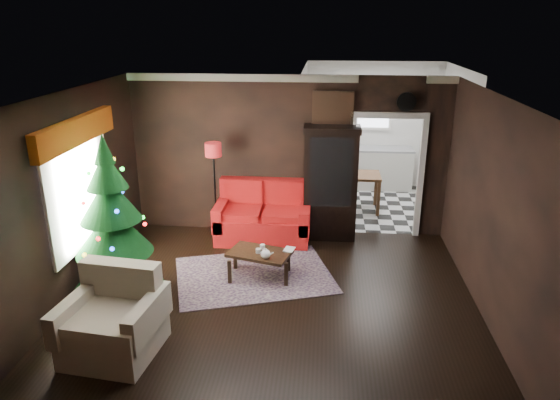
# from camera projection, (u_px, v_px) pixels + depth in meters

# --- Properties ---
(floor) EXTENTS (5.50, 5.50, 0.00)m
(floor) POSITION_uv_depth(u_px,v_px,m) (274.00, 300.00, 7.06)
(floor) COLOR black
(floor) RESTS_ON ground
(ceiling) EXTENTS (5.50, 5.50, 0.00)m
(ceiling) POSITION_uv_depth(u_px,v_px,m) (273.00, 95.00, 6.13)
(ceiling) COLOR white
(ceiling) RESTS_ON ground
(wall_back) EXTENTS (5.50, 0.00, 5.50)m
(wall_back) POSITION_uv_depth(u_px,v_px,m) (288.00, 156.00, 8.94)
(wall_back) COLOR black
(wall_back) RESTS_ON ground
(wall_front) EXTENTS (5.50, 0.00, 5.50)m
(wall_front) POSITION_uv_depth(u_px,v_px,m) (243.00, 308.00, 4.25)
(wall_front) COLOR black
(wall_front) RESTS_ON ground
(wall_left) EXTENTS (0.00, 5.50, 5.50)m
(wall_left) POSITION_uv_depth(u_px,v_px,m) (69.00, 199.00, 6.83)
(wall_left) COLOR black
(wall_left) RESTS_ON ground
(wall_right) EXTENTS (0.00, 5.50, 5.50)m
(wall_right) POSITION_uv_depth(u_px,v_px,m) (493.00, 212.00, 6.36)
(wall_right) COLOR black
(wall_right) RESTS_ON ground
(doorway) EXTENTS (1.10, 0.10, 2.10)m
(doorway) POSITION_uv_depth(u_px,v_px,m) (385.00, 178.00, 8.92)
(doorway) COLOR white
(doorway) RESTS_ON ground
(left_window) EXTENTS (0.05, 1.60, 1.40)m
(left_window) POSITION_uv_depth(u_px,v_px,m) (78.00, 190.00, 7.00)
(left_window) COLOR white
(left_window) RESTS_ON wall_left
(valance) EXTENTS (0.12, 2.10, 0.35)m
(valance) POSITION_uv_depth(u_px,v_px,m) (76.00, 131.00, 6.71)
(valance) COLOR #903B0A
(valance) RESTS_ON wall_left
(kitchen_floor) EXTENTS (3.00, 3.00, 0.00)m
(kitchen_floor) POSITION_uv_depth(u_px,v_px,m) (374.00, 205.00, 10.67)
(kitchen_floor) COLOR silver
(kitchen_floor) RESTS_ON ground
(kitchen_window) EXTENTS (0.70, 0.06, 0.70)m
(kitchen_window) POSITION_uv_depth(u_px,v_px,m) (374.00, 112.00, 11.47)
(kitchen_window) COLOR white
(kitchen_window) RESTS_ON ground
(rug) EXTENTS (2.68, 2.27, 0.01)m
(rug) POSITION_uv_depth(u_px,v_px,m) (254.00, 275.00, 7.74)
(rug) COLOR #2B1C25
(rug) RESTS_ON ground
(loveseat) EXTENTS (1.70, 0.90, 1.00)m
(loveseat) POSITION_uv_depth(u_px,v_px,m) (263.00, 213.00, 8.85)
(loveseat) COLOR maroon
(loveseat) RESTS_ON ground
(curio_cabinet) EXTENTS (0.90, 0.45, 1.90)m
(curio_cabinet) POSITION_uv_depth(u_px,v_px,m) (330.00, 186.00, 8.81)
(curio_cabinet) COLOR black
(curio_cabinet) RESTS_ON ground
(floor_lamp) EXTENTS (0.37, 0.37, 1.77)m
(floor_lamp) POSITION_uv_depth(u_px,v_px,m) (215.00, 193.00, 8.83)
(floor_lamp) COLOR black
(floor_lamp) RESTS_ON ground
(christmas_tree) EXTENTS (1.30, 1.30, 2.35)m
(christmas_tree) POSITION_uv_depth(u_px,v_px,m) (112.00, 226.00, 6.84)
(christmas_tree) COLOR black
(christmas_tree) RESTS_ON ground
(armchair) EXTENTS (1.13, 1.13, 1.03)m
(armchair) POSITION_uv_depth(u_px,v_px,m) (112.00, 318.00, 5.81)
(armchair) COLOR #BEAD8F
(armchair) RESTS_ON ground
(coffee_table) EXTENTS (1.01, 0.77, 0.40)m
(coffee_table) POSITION_uv_depth(u_px,v_px,m) (260.00, 264.00, 7.62)
(coffee_table) COLOR black
(coffee_table) RESTS_ON rug
(teapot) EXTENTS (0.18, 0.18, 0.15)m
(teapot) POSITION_uv_depth(u_px,v_px,m) (266.00, 254.00, 7.32)
(teapot) COLOR white
(teapot) RESTS_ON coffee_table
(cup_a) EXTENTS (0.09, 0.09, 0.06)m
(cup_a) POSITION_uv_depth(u_px,v_px,m) (263.00, 246.00, 7.66)
(cup_a) COLOR white
(cup_a) RESTS_ON coffee_table
(cup_b) EXTENTS (0.09, 0.09, 0.07)m
(cup_b) POSITION_uv_depth(u_px,v_px,m) (258.00, 251.00, 7.52)
(cup_b) COLOR silver
(cup_b) RESTS_ON coffee_table
(book) EXTENTS (0.15, 0.05, 0.20)m
(book) POSITION_uv_depth(u_px,v_px,m) (285.00, 243.00, 7.61)
(book) COLOR tan
(book) RESTS_ON coffee_table
(wall_clock) EXTENTS (0.32, 0.32, 0.06)m
(wall_clock) POSITION_uv_depth(u_px,v_px,m) (406.00, 102.00, 8.40)
(wall_clock) COLOR white
(wall_clock) RESTS_ON wall_back
(painting) EXTENTS (0.62, 0.05, 0.52)m
(painting) POSITION_uv_depth(u_px,v_px,m) (333.00, 109.00, 8.55)
(painting) COLOR #B2783F
(painting) RESTS_ON wall_back
(kitchen_counter) EXTENTS (1.80, 0.60, 0.90)m
(kitchen_counter) POSITION_uv_depth(u_px,v_px,m) (371.00, 168.00, 11.65)
(kitchen_counter) COLOR silver
(kitchen_counter) RESTS_ON ground
(kitchen_table) EXTENTS (0.70, 0.70, 0.75)m
(kitchen_table) POSITION_uv_depth(u_px,v_px,m) (362.00, 192.00, 10.29)
(kitchen_table) COLOR brown
(kitchen_table) RESTS_ON ground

